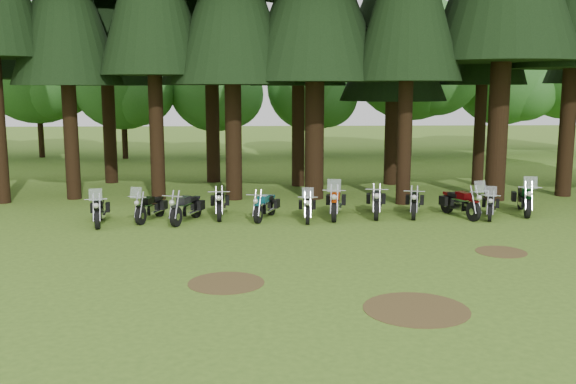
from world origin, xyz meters
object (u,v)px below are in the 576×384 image
at_px(motorcycle_2, 186,209).
at_px(motorcycle_4, 265,207).
at_px(motorcycle_10, 490,206).
at_px(motorcycle_0, 99,211).
at_px(motorcycle_1, 150,208).
at_px(motorcycle_3, 220,204).
at_px(motorcycle_9, 460,204).
at_px(motorcycle_8, 414,203).
at_px(motorcycle_11, 524,200).
at_px(motorcycle_7, 376,202).
at_px(motorcycle_6, 335,203).
at_px(motorcycle_5, 307,208).

relative_size(motorcycle_2, motorcycle_4, 1.05).
distance_m(motorcycle_4, motorcycle_10, 7.89).
distance_m(motorcycle_0, motorcycle_1, 1.69).
relative_size(motorcycle_1, motorcycle_3, 0.92).
distance_m(motorcycle_1, motorcycle_9, 10.80).
xyz_separation_m(motorcycle_8, motorcycle_11, (4.05, 0.18, 0.05)).
bearing_deg(motorcycle_8, motorcycle_3, -165.77).
relative_size(motorcycle_10, motorcycle_11, 0.81).
bearing_deg(motorcycle_7, motorcycle_0, -164.00).
relative_size(motorcycle_1, motorcycle_10, 1.06).
xyz_separation_m(motorcycle_4, motorcycle_7, (3.95, 0.41, 0.05)).
relative_size(motorcycle_7, motorcycle_10, 1.20).
relative_size(motorcycle_4, motorcycle_8, 0.94).
xyz_separation_m(motorcycle_6, motorcycle_8, (2.85, 0.15, -0.05)).
distance_m(motorcycle_0, motorcycle_4, 5.57).
distance_m(motorcycle_10, motorcycle_11, 1.61).
bearing_deg(motorcycle_3, motorcycle_11, -1.78).
bearing_deg(motorcycle_7, motorcycle_5, -155.29).
xyz_separation_m(motorcycle_7, motorcycle_8, (1.36, -0.08, -0.03)).
height_order(motorcycle_7, motorcycle_10, motorcycle_10).
bearing_deg(motorcycle_2, motorcycle_6, 25.45).
bearing_deg(motorcycle_6, motorcycle_8, 12.41).
relative_size(motorcycle_8, motorcycle_10, 1.10).
height_order(motorcycle_0, motorcycle_8, motorcycle_0).
relative_size(motorcycle_8, motorcycle_11, 0.90).
height_order(motorcycle_0, motorcycle_10, motorcycle_0).
xyz_separation_m(motorcycle_2, motorcycle_3, (1.08, 0.79, 0.01)).
bearing_deg(motorcycle_5, motorcycle_3, 171.02).
relative_size(motorcycle_4, motorcycle_6, 0.83).
height_order(motorcycle_8, motorcycle_9, motorcycle_9).
bearing_deg(motorcycle_3, motorcycle_0, -167.17).
xyz_separation_m(motorcycle_6, motorcycle_10, (5.43, -0.32, -0.09)).
height_order(motorcycle_5, motorcycle_9, motorcycle_9).
relative_size(motorcycle_1, motorcycle_2, 0.97).
bearing_deg(motorcycle_1, motorcycle_7, 20.49).
bearing_deg(motorcycle_11, motorcycle_3, -164.71).
height_order(motorcycle_3, motorcycle_8, motorcycle_3).
bearing_deg(motorcycle_8, motorcycle_2, -160.01).
distance_m(motorcycle_8, motorcycle_9, 1.58).
xyz_separation_m(motorcycle_5, motorcycle_10, (6.44, 0.11, -0.01)).
bearing_deg(motorcycle_5, motorcycle_2, -174.83).
xyz_separation_m(motorcycle_0, motorcycle_4, (5.54, 0.63, -0.02)).
xyz_separation_m(motorcycle_1, motorcycle_9, (10.80, 0.11, 0.04)).
distance_m(motorcycle_5, motorcycle_8, 3.91).
bearing_deg(motorcycle_1, motorcycle_11, 19.45).
bearing_deg(motorcycle_11, motorcycle_4, -162.04).
bearing_deg(motorcycle_2, motorcycle_1, -172.80).
distance_m(motorcycle_3, motorcycle_5, 3.12).
distance_m(motorcycle_5, motorcycle_9, 5.42).
xyz_separation_m(motorcycle_0, motorcycle_3, (3.94, 1.06, 0.01)).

